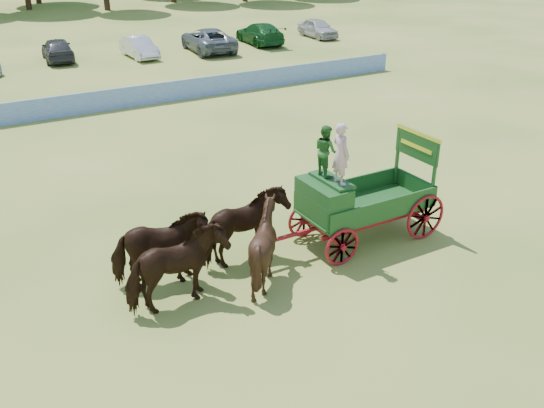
{
  "coord_description": "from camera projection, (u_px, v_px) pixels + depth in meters",
  "views": [
    {
      "loc": [
        -13.27,
        -11.29,
        8.61
      ],
      "look_at": [
        -5.46,
        2.11,
        1.3
      ],
      "focal_mm": 40.0,
      "sensor_mm": 36.0,
      "label": 1
    }
  ],
  "objects": [
    {
      "name": "horse_lead_left",
      "position": [
        177.0,
        269.0,
        14.43
      ],
      "size": [
        2.56,
        1.34,
        2.08
      ],
      "primitive_type": "imported",
      "rotation": [
        0.0,
        0.0,
        1.66
      ],
      "color": "black",
      "rests_on": "ground"
    },
    {
      "name": "farm_dray",
      "position": [
        346.0,
        193.0,
        17.06
      ],
      "size": [
        6.0,
        2.0,
        3.85
      ],
      "color": "#A91026",
      "rests_on": "ground"
    },
    {
      "name": "ground",
      "position": [
        461.0,
        230.0,
        18.53
      ],
      "size": [
        160.0,
        160.0,
        0.0
      ],
      "primitive_type": "plane",
      "color": "tan",
      "rests_on": "ground"
    },
    {
      "name": "horse_wheel_right",
      "position": [
        244.0,
        228.0,
        16.39
      ],
      "size": [
        2.6,
        1.48,
        2.08
      ],
      "primitive_type": "imported",
      "rotation": [
        0.0,
        0.0,
        1.72
      ],
      "color": "black",
      "rests_on": "ground"
    },
    {
      "name": "horse_wheel_left",
      "position": [
        264.0,
        245.0,
        15.53
      ],
      "size": [
        2.14,
        1.96,
        2.09
      ],
      "primitive_type": "imported",
      "rotation": [
        0.0,
        0.0,
        1.73
      ],
      "color": "black",
      "rests_on": "ground"
    },
    {
      "name": "parked_cars",
      "position": [
        65.0,
        52.0,
        39.46
      ],
      "size": [
        42.74,
        7.58,
        1.64
      ],
      "color": "silver",
      "rests_on": "ground"
    },
    {
      "name": "sponsor_banner",
      "position": [
        194.0,
        88.0,
        31.92
      ],
      "size": [
        26.0,
        0.08,
        1.05
      ],
      "primitive_type": "cube",
      "color": "#2144B4",
      "rests_on": "ground"
    },
    {
      "name": "horse_lead_right",
      "position": [
        160.0,
        250.0,
        15.29
      ],
      "size": [
        2.66,
        1.66,
        2.08
      ],
      "primitive_type": "imported",
      "rotation": [
        0.0,
        0.0,
        1.34
      ],
      "color": "black",
      "rests_on": "ground"
    }
  ]
}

